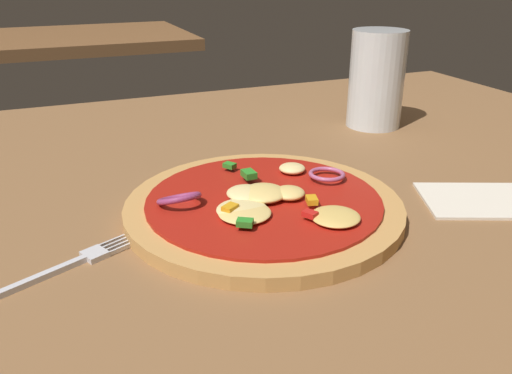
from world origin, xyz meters
The scene contains 6 objects.
dining_table centered at (0.00, 0.00, 0.02)m, with size 1.31×0.96×0.04m.
pizza centered at (0.03, -0.03, 0.04)m, with size 0.27×0.27×0.03m.
fork centered at (-0.17, -0.07, 0.04)m, with size 0.18×0.09×0.01m.
beer_glass centered at (0.30, 0.18, 0.10)m, with size 0.08×0.08×0.14m.
napkin centered at (0.26, -0.10, 0.04)m, with size 0.17×0.14×0.00m.
background_table centered at (-0.02, 1.42, 0.02)m, with size 0.72×0.54×0.04m.
Camera 1 is at (-0.15, -0.46, 0.27)m, focal length 37.14 mm.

